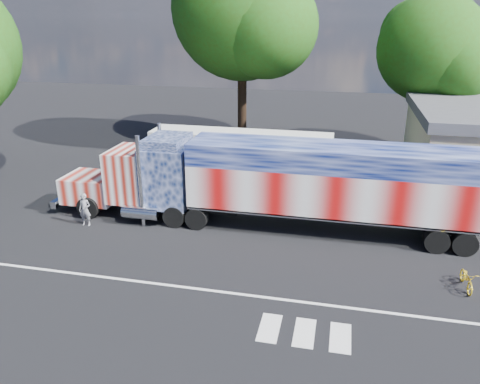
% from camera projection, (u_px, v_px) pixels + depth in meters
% --- Properties ---
extents(ground, '(100.00, 100.00, 0.00)m').
position_uv_depth(ground, '(225.00, 254.00, 21.05)').
color(ground, black).
extents(lane_markings, '(30.00, 2.67, 0.01)m').
position_uv_depth(lane_markings, '(245.00, 307.00, 17.26)').
color(lane_markings, silver).
rests_on(lane_markings, ground).
extents(semi_truck, '(22.07, 3.49, 4.70)m').
position_uv_depth(semi_truck, '(280.00, 182.00, 23.01)').
color(semi_truck, black).
rests_on(semi_truck, ground).
extents(coach_bus, '(11.35, 2.64, 3.30)m').
position_uv_depth(coach_bus, '(241.00, 157.00, 29.48)').
color(coach_bus, white).
rests_on(coach_bus, ground).
extents(woman, '(0.64, 0.44, 1.71)m').
position_uv_depth(woman, '(85.00, 210.00, 23.71)').
color(woman, slate).
rests_on(woman, ground).
extents(bicycle, '(0.63, 1.60, 0.82)m').
position_uv_depth(bicycle, '(467.00, 279.00, 18.31)').
color(bicycle, gold).
rests_on(bicycle, ground).
extents(tree_ne_a, '(7.81, 7.44, 11.66)m').
position_uv_depth(tree_ne_a, '(433.00, 49.00, 32.42)').
color(tree_ne_a, black).
rests_on(tree_ne_a, ground).
extents(tree_n_mid, '(11.06, 10.53, 15.85)m').
position_uv_depth(tree_n_mid, '(244.00, 9.00, 34.48)').
color(tree_n_mid, black).
rests_on(tree_n_mid, ground).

